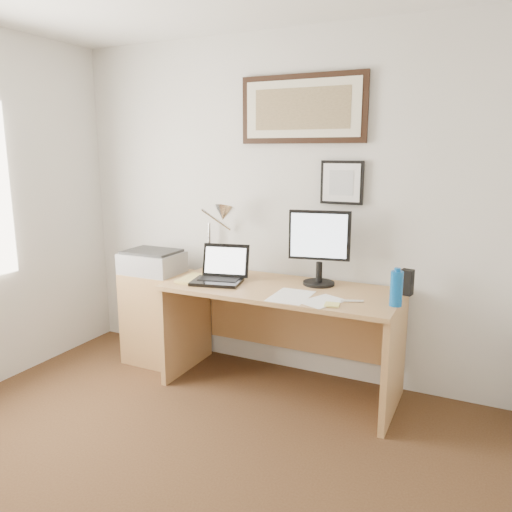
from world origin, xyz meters
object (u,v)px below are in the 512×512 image
Objects in this scene: lcd_monitor at (319,244)px; laptop at (220,274)px; side_cabinet at (160,317)px; printer at (152,262)px; desk at (286,316)px; water_bottle at (396,289)px; book at (183,278)px.

laptop is at bearing -160.89° from lcd_monitor.
side_cabinet is 0.46m from printer.
side_cabinet is 0.46× the size of desk.
lcd_monitor is at bearing 156.11° from water_bottle.
laptop reaches higher than water_bottle.
lcd_monitor is (0.66, 0.23, 0.23)m from laptop.
laptop is 0.73m from lcd_monitor.
desk is 1.14m from printer.
printer is (-1.31, -0.15, -0.22)m from lcd_monitor.
lcd_monitor is (1.28, 0.12, 0.68)m from side_cabinet.
lcd_monitor is at bearing 5.48° from side_cabinet.
lcd_monitor reaches higher than water_bottle.
laptop is (0.62, -0.10, 0.44)m from side_cabinet.
water_bottle is at bearing -4.07° from side_cabinet.
lcd_monitor is (-0.57, 0.25, 0.18)m from water_bottle.
printer reaches higher than book.
book is 1.02m from lcd_monitor.
water_bottle is 0.41× the size of lcd_monitor.
side_cabinet is at bearing -174.52° from lcd_monitor.
side_cabinet is 1.66× the size of printer.
laptop is 0.87× the size of printer.
laptop is at bearing -6.92° from printer.
laptop is (-0.45, -0.14, 0.29)m from desk.
printer reaches higher than desk.
water_bottle is 1.89m from printer.
desk is at bearing 1.89° from side_cabinet.
laptop reaches higher than book.
side_cabinet is 0.54m from book.
laptop is (-1.23, 0.03, -0.05)m from water_bottle.
laptop is 0.74× the size of lcd_monitor.
side_cabinet is 3.41× the size of water_bottle.
desk is 0.55m from laptop.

